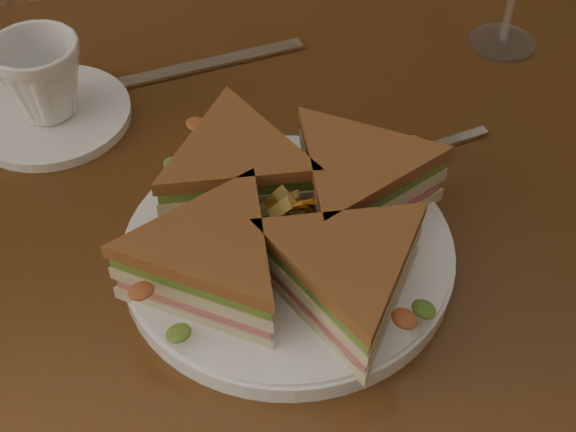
% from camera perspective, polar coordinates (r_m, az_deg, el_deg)
% --- Properties ---
extents(table, '(1.20, 0.80, 0.75)m').
position_cam_1_polar(table, '(0.76, -0.05, -4.60)').
color(table, '#361D0C').
rests_on(table, ground).
extents(plate, '(0.26, 0.26, 0.02)m').
position_cam_1_polar(plate, '(0.64, -0.00, -2.60)').
color(plate, white).
rests_on(plate, table).
extents(sandwich_wedges, '(0.32, 0.32, 0.06)m').
position_cam_1_polar(sandwich_wedges, '(0.61, 0.00, -0.32)').
color(sandwich_wedges, beige).
rests_on(sandwich_wedges, plate).
extents(crisps_mound, '(0.09, 0.09, 0.05)m').
position_cam_1_polar(crisps_mound, '(0.62, 0.00, -0.58)').
color(crisps_mound, '#C37019').
rests_on(crisps_mound, plate).
extents(spoon, '(0.18, 0.04, 0.01)m').
position_cam_1_polar(spoon, '(0.72, 4.90, 3.24)').
color(spoon, silver).
rests_on(spoon, table).
extents(knife, '(0.22, 0.03, 0.00)m').
position_cam_1_polar(knife, '(0.84, -6.45, 10.47)').
color(knife, silver).
rests_on(knife, table).
extents(saucer, '(0.15, 0.15, 0.01)m').
position_cam_1_polar(saucer, '(0.80, -16.48, 6.89)').
color(saucer, white).
rests_on(saucer, table).
extents(coffee_cup, '(0.09, 0.09, 0.08)m').
position_cam_1_polar(coffee_cup, '(0.78, -17.14, 9.33)').
color(coffee_cup, white).
rests_on(coffee_cup, saucer).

